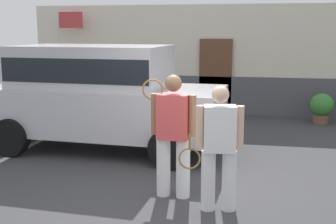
% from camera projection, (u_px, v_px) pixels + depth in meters
% --- Properties ---
extents(ground_plane, '(40.00, 40.00, 0.00)m').
position_uv_depth(ground_plane, '(163.00, 203.00, 6.10)').
color(ground_plane, '#38383A').
extents(parking_stripe_0, '(0.12, 4.40, 0.01)m').
position_uv_depth(parking_stripe_0, '(5.00, 159.00, 8.17)').
color(parking_stripe_0, silver).
rests_on(parking_stripe_0, ground_plane).
extents(house_frontage, '(10.48, 0.40, 3.04)m').
position_uv_depth(house_frontage, '(213.00, 63.00, 12.46)').
color(house_frontage, beige).
rests_on(house_frontage, ground_plane).
extents(parked_suv, '(4.70, 2.38, 2.05)m').
position_uv_depth(parked_suv, '(100.00, 92.00, 8.70)').
color(parked_suv, '#B7B7BC').
rests_on(parked_suv, ground_plane).
extents(tennis_player_man, '(0.78, 0.30, 1.75)m').
position_uv_depth(tennis_player_man, '(173.00, 134.00, 6.19)').
color(tennis_player_man, white).
rests_on(tennis_player_man, ground_plane).
extents(tennis_player_woman, '(0.88, 0.31, 1.66)m').
position_uv_depth(tennis_player_woman, '(219.00, 147.00, 5.71)').
color(tennis_player_woman, white).
rests_on(tennis_player_woman, ground_plane).
extents(potted_plant_by_porch, '(0.58, 0.58, 0.77)m').
position_uv_depth(potted_plant_by_porch, '(322.00, 107.00, 11.19)').
color(potted_plant_by_porch, brown).
rests_on(potted_plant_by_porch, ground_plane).
extents(flag_pole, '(0.80, 0.11, 2.90)m').
position_uv_depth(flag_pole, '(65.00, 42.00, 12.69)').
color(flag_pole, silver).
rests_on(flag_pole, ground_plane).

